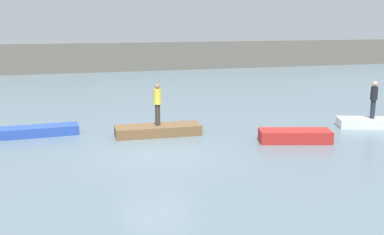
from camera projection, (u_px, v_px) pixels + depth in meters
The scene contains 8 objects.
ground_plane at pixel (158, 154), 16.70m from camera, with size 120.00×120.00×0.00m, color slate.
embankment_wall at pixel (94, 57), 43.69m from camera, with size 80.00×1.20×2.83m, color #666056.
rowboat_blue at pixel (33, 131), 19.36m from camera, with size 3.79×0.98×0.41m, color #2B4CAD.
rowboat_brown at pixel (158, 130), 19.49m from camera, with size 3.67×1.18×0.43m, color brown.
rowboat_red at pixel (295, 136), 18.38m from camera, with size 2.87×1.04×0.50m, color red.
rowboat_white at pixel (372, 123), 20.95m from camera, with size 3.05×1.06×0.42m, color white.
person_yellow_shirt at pixel (157, 102), 19.24m from camera, with size 0.32×0.32×1.81m.
person_dark_shirt at pixel (374, 98), 20.70m from camera, with size 0.32×0.32×1.74m.
Camera 1 is at (-3.36, -15.74, 4.82)m, focal length 42.16 mm.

